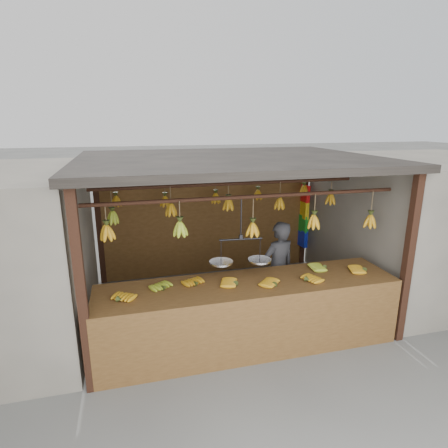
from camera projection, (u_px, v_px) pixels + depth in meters
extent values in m
plane|color=#5B5B57|center=(229.00, 306.00, 6.07)|extent=(80.00, 80.00, 0.00)
cube|color=black|center=(82.00, 296.00, 3.88)|extent=(0.10, 0.10, 2.30)
cube|color=black|center=(408.00, 261.00, 4.85)|extent=(0.10, 0.10, 2.30)
cube|color=black|center=(99.00, 222.00, 6.67)|extent=(0.10, 0.10, 2.30)
cube|color=black|center=(304.00, 209.00, 7.65)|extent=(0.10, 0.10, 2.30)
cube|color=black|center=(229.00, 160.00, 5.44)|extent=(4.30, 3.30, 0.10)
cylinder|color=black|center=(251.00, 197.00, 4.60)|extent=(4.00, 0.05, 0.05)
cylinder|color=black|center=(229.00, 184.00, 5.54)|extent=(4.00, 0.05, 0.05)
cylinder|color=black|center=(214.00, 175.00, 6.47)|extent=(4.00, 0.05, 0.05)
cube|color=brown|center=(208.00, 228.00, 7.23)|extent=(4.00, 0.06, 1.80)
cube|color=slate|center=(424.00, 223.00, 6.64)|extent=(3.00, 3.00, 2.30)
cube|color=brown|center=(249.00, 285.00, 4.81)|extent=(3.88, 0.86, 0.08)
cube|color=brown|center=(260.00, 331.00, 4.52)|extent=(3.88, 0.04, 0.90)
cube|color=black|center=(101.00, 355.00, 4.12)|extent=(0.07, 0.07, 0.82)
cube|color=black|center=(388.00, 313.00, 5.02)|extent=(0.07, 0.07, 0.82)
cube|color=black|center=(104.00, 320.00, 4.84)|extent=(0.07, 0.07, 0.82)
cube|color=black|center=(355.00, 289.00, 5.73)|extent=(0.07, 0.07, 0.82)
ellipsoid|color=#BF8214|center=(120.00, 300.00, 4.26)|extent=(0.28, 0.30, 0.06)
ellipsoid|color=#92A523|center=(165.00, 288.00, 4.57)|extent=(0.28, 0.30, 0.06)
ellipsoid|color=#BF8214|center=(197.00, 284.00, 4.68)|extent=(0.26, 0.29, 0.06)
ellipsoid|color=#BF8214|center=(236.00, 283.00, 4.71)|extent=(0.29, 0.25, 0.06)
ellipsoid|color=#BF8214|center=(276.00, 284.00, 4.68)|extent=(0.30, 0.30, 0.06)
ellipsoid|color=#BF8214|center=(308.00, 280.00, 4.79)|extent=(0.29, 0.26, 0.06)
ellipsoid|color=#92A523|center=(323.00, 267.00, 5.22)|extent=(0.25, 0.20, 0.06)
ellipsoid|color=#BF8214|center=(364.00, 270.00, 5.13)|extent=(0.28, 0.25, 0.06)
ellipsoid|color=#BF8214|center=(107.00, 233.00, 4.32)|extent=(0.16, 0.16, 0.28)
ellipsoid|color=#92A523|center=(180.00, 229.00, 4.45)|extent=(0.16, 0.16, 0.28)
ellipsoid|color=#BF8214|center=(253.00, 229.00, 4.77)|extent=(0.16, 0.16, 0.28)
ellipsoid|color=#BF8214|center=(314.00, 222.00, 4.87)|extent=(0.16, 0.16, 0.28)
ellipsoid|color=#BF8214|center=(370.00, 221.00, 5.10)|extent=(0.16, 0.16, 0.28)
ellipsoid|color=#92A523|center=(113.00, 218.00, 5.25)|extent=(0.16, 0.16, 0.28)
ellipsoid|color=#BF8214|center=(171.00, 210.00, 5.39)|extent=(0.16, 0.16, 0.28)
ellipsoid|color=#BF8214|center=(228.00, 204.00, 5.66)|extent=(0.16, 0.16, 0.28)
ellipsoid|color=#BF8214|center=(280.00, 203.00, 5.80)|extent=(0.16, 0.16, 0.28)
ellipsoid|color=#BF8214|center=(330.00, 199.00, 6.05)|extent=(0.16, 0.16, 0.28)
ellipsoid|color=#BF8214|center=(116.00, 201.00, 6.21)|extent=(0.16, 0.16, 0.28)
ellipsoid|color=#BF8214|center=(165.00, 201.00, 6.37)|extent=(0.16, 0.16, 0.28)
ellipsoid|color=#BF8214|center=(216.00, 198.00, 6.59)|extent=(0.16, 0.16, 0.28)
ellipsoid|color=#BF8214|center=(258.00, 195.00, 6.77)|extent=(0.16, 0.16, 0.28)
ellipsoid|color=#BF8214|center=(304.00, 190.00, 7.03)|extent=(0.16, 0.16, 0.28)
cylinder|color=black|center=(241.00, 219.00, 4.65)|extent=(0.02, 0.02, 0.54)
cylinder|color=black|center=(241.00, 239.00, 4.72)|extent=(0.55, 0.08, 0.02)
cylinder|color=silver|center=(221.00, 263.00, 4.76)|extent=(0.30, 0.30, 0.02)
cylinder|color=silver|center=(260.00, 260.00, 4.84)|extent=(0.30, 0.30, 0.02)
imported|color=#262628|center=(278.00, 270.00, 5.61)|extent=(0.62, 0.48, 1.49)
cube|color=red|center=(305.00, 194.00, 7.40)|extent=(0.08, 0.26, 0.34)
cube|color=yellow|center=(304.00, 210.00, 7.49)|extent=(0.08, 0.26, 0.34)
cube|color=#199926|center=(303.00, 224.00, 7.57)|extent=(0.08, 0.26, 0.34)
cube|color=#1426BF|center=(303.00, 238.00, 7.65)|extent=(0.08, 0.26, 0.34)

